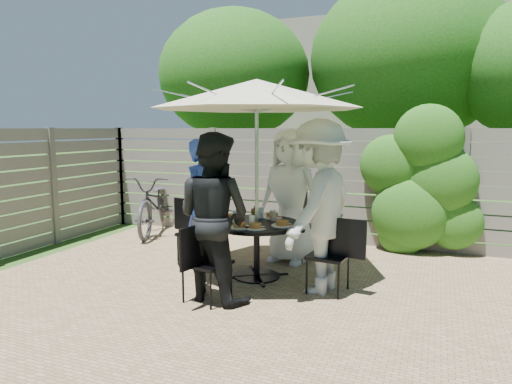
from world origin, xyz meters
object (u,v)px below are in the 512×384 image
at_px(umbrella, 257,94).
at_px(syrup_jug, 255,215).
at_px(plate_right, 282,224).
at_px(person_front, 214,217).
at_px(coffee_cup, 273,216).
at_px(person_back, 290,197).
at_px(plate_front, 240,226).
at_px(chair_left, 197,246).
at_px(glass_left, 234,216).
at_px(plate_back, 272,216).
at_px(plate_left, 233,217).
at_px(chair_right, 329,271).
at_px(chair_back, 294,239).
at_px(glass_back, 261,213).
at_px(plate_extra, 255,227).
at_px(person_left, 204,204).
at_px(person_right, 319,207).
at_px(patio_table, 257,240).
at_px(bicycle, 156,203).
at_px(chair_front, 207,279).

bearing_deg(umbrella, syrup_jug, 128.66).
bearing_deg(umbrella, plate_right, -11.53).
relative_size(person_front, coffee_cup, 15.00).
bearing_deg(person_back, plate_front, -90.00).
xyz_separation_m(chair_left, plate_front, (0.87, -0.55, 0.46)).
bearing_deg(plate_front, glass_left, 123.97).
distance_m(plate_front, plate_right, 0.51).
relative_size(plate_back, plate_left, 1.00).
xyz_separation_m(person_back, plate_front, (-0.24, -1.17, -0.19)).
bearing_deg(chair_right, umbrella, -5.54).
bearing_deg(chair_back, plate_left, -26.37).
bearing_deg(glass_back, plate_front, -91.92).
bearing_deg(coffee_cup, chair_left, -179.92).
height_order(plate_extra, glass_back, glass_back).
distance_m(plate_front, plate_extra, 0.19).
height_order(plate_left, plate_extra, same).
relative_size(plate_left, plate_right, 1.00).
bearing_deg(plate_back, coffee_cup, -65.99).
relative_size(chair_back, person_back, 0.53).
distance_m(chair_left, person_left, 0.60).
relative_size(plate_extra, glass_back, 1.71).
distance_m(person_front, person_right, 1.18).
relative_size(chair_right, glass_back, 6.22).
distance_m(person_front, plate_back, 1.20).
bearing_deg(plate_back, person_left, -168.08).
distance_m(glass_left, syrup_jug, 0.25).
xyz_separation_m(patio_table, person_back, (0.17, 0.81, 0.43)).
xyz_separation_m(person_left, bicycle, (-1.76, 1.50, -0.33)).
bearing_deg(person_back, chair_back, 90.72).
bearing_deg(patio_table, glass_back, 100.47).
bearing_deg(syrup_jug, chair_front, -98.12).
bearing_deg(person_left, bicycle, 61.13).
bearing_deg(plate_right, plate_extra, -132.49).
relative_size(patio_table, glass_left, 8.99).
xyz_separation_m(plate_back, glass_back, (-0.12, -0.08, 0.05)).
distance_m(chair_front, plate_extra, 0.83).
xyz_separation_m(patio_table, chair_left, (-0.95, 0.19, -0.22)).
xyz_separation_m(glass_back, syrup_jug, (0.00, -0.21, 0.01)).
bearing_deg(person_left, syrup_jug, -86.28).
bearing_deg(glass_left, chair_left, 159.92).
distance_m(patio_table, plate_extra, 0.42).
xyz_separation_m(person_back, coffee_cup, (-0.02, -0.62, -0.16)).
distance_m(person_left, coffee_cup, 0.96).
bearing_deg(plate_extra, chair_left, 153.73).
distance_m(umbrella, coffee_cup, 1.49).
xyz_separation_m(plate_left, coffee_cup, (0.49, 0.12, 0.04)).
distance_m(person_back, syrup_jug, 0.79).
relative_size(patio_table, chair_right, 1.44).
xyz_separation_m(umbrella, syrup_jug, (-0.05, 0.06, -1.45)).
relative_size(chair_front, glass_back, 6.22).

